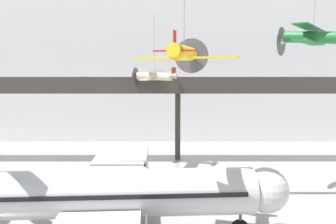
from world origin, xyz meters
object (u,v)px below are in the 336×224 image
object	(u,v)px
suspended_plane_green_biplane	(313,37)
airliner_silver_main	(91,194)
suspended_plane_cream_biplane	(155,76)
suspended_plane_yellow_lowwing	(184,54)

from	to	relation	value
suspended_plane_green_biplane	airliner_silver_main	bearing A→B (deg)	58.50
suspended_plane_cream_biplane	airliner_silver_main	bearing A→B (deg)	94.84
suspended_plane_cream_biplane	suspended_plane_green_biplane	xyz separation A→B (m)	(13.82, -10.55, 3.43)
suspended_plane_yellow_lowwing	suspended_plane_green_biplane	size ratio (longest dim) A/B	1.07
airliner_silver_main	suspended_plane_cream_biplane	world-z (taller)	suspended_plane_cream_biplane
suspended_plane_green_biplane	suspended_plane_yellow_lowwing	bearing A→B (deg)	69.54
suspended_plane_green_biplane	suspended_plane_cream_biplane	bearing A→B (deg)	-1.66
airliner_silver_main	suspended_plane_green_biplane	size ratio (longest dim) A/B	4.76
suspended_plane_yellow_lowwing	suspended_plane_green_biplane	xyz separation A→B (m)	(11.20, 7.51, 1.79)
airliner_silver_main	suspended_plane_yellow_lowwing	size ratio (longest dim) A/B	4.47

